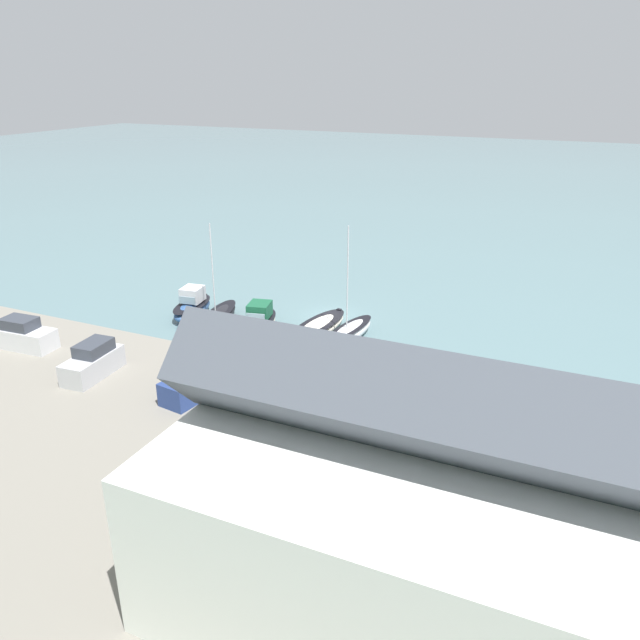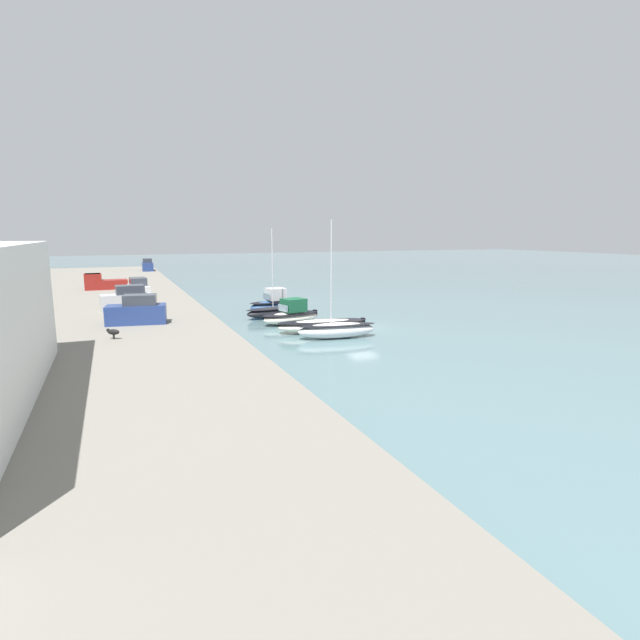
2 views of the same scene
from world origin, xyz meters
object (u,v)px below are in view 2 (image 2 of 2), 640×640
(moored_boat_4, at_px, (274,304))
(parked_car_0, at_px, (127,300))
(moored_boat_1, at_px, (323,325))
(moored_boat_3, at_px, (278,311))
(dog_on_quay, at_px, (113,332))
(moored_boat_0, at_px, (337,330))
(parked_car_3, at_px, (137,311))
(parked_car_2, at_px, (139,290))
(parked_car_1, at_px, (148,265))
(pickup_truck_0, at_px, (102,282))
(moored_boat_2, at_px, (292,315))

(moored_boat_4, height_order, parked_car_0, parked_car_0)
(moored_boat_1, relative_size, moored_boat_3, 0.93)
(moored_boat_1, bearing_deg, parked_car_0, 65.41)
(moored_boat_3, relative_size, dog_on_quay, 10.08)
(moored_boat_0, distance_m, parked_car_3, 14.98)
(parked_car_3, height_order, dog_on_quay, parked_car_3)
(parked_car_2, bearing_deg, moored_boat_3, 144.12)
(moored_boat_1, relative_size, dog_on_quay, 9.36)
(moored_boat_3, relative_size, moored_boat_4, 1.56)
(parked_car_1, bearing_deg, dog_on_quay, 85.93)
(parked_car_2, xyz_separation_m, parked_car_3, (-14.64, 0.84, 0.00))
(parked_car_3, distance_m, pickup_truck_0, 25.87)
(moored_boat_4, bearing_deg, moored_boat_1, 175.25)
(moored_boat_0, distance_m, moored_boat_1, 2.71)
(parked_car_2, bearing_deg, pickup_truck_0, -76.02)
(parked_car_3, bearing_deg, moored_boat_4, -45.76)
(moored_boat_2, bearing_deg, moored_boat_3, -11.21)
(moored_boat_1, xyz_separation_m, moored_boat_2, (4.57, 1.12, 0.24))
(parked_car_1, height_order, parked_car_2, same)
(moored_boat_0, bearing_deg, parked_car_1, 17.02)
(moored_boat_2, height_order, parked_car_2, parked_car_2)
(moored_boat_3, xyz_separation_m, parked_car_1, (47.71, 8.77, 1.78))
(moored_boat_1, height_order, parked_car_1, parked_car_1)
(moored_boat_2, relative_size, parked_car_1, 1.42)
(moored_boat_1, distance_m, parked_car_3, 14.46)
(moored_boat_0, xyz_separation_m, moored_boat_1, (2.71, 0.03, -0.12))
(moored_boat_2, bearing_deg, dog_on_quay, 106.38)
(moored_boat_0, distance_m, dog_on_quay, 16.10)
(moored_boat_3, bearing_deg, dog_on_quay, 118.01)
(moored_boat_0, relative_size, parked_car_3, 2.05)
(moored_boat_0, bearing_deg, dog_on_quay, 101.20)
(parked_car_2, bearing_deg, parked_car_1, -98.70)
(moored_boat_0, distance_m, pickup_truck_0, 34.35)
(parked_car_0, bearing_deg, moored_boat_3, -95.73)
(moored_boat_1, height_order, parked_car_3, parked_car_3)
(parked_car_2, relative_size, dog_on_quay, 5.13)
(moored_boat_1, distance_m, pickup_truck_0, 32.02)
(moored_boat_2, distance_m, parked_car_3, 13.64)
(moored_boat_0, bearing_deg, parked_car_0, 59.68)
(moored_boat_0, bearing_deg, pickup_truck_0, 37.07)
(moored_boat_1, relative_size, pickup_truck_0, 1.65)
(moored_boat_0, height_order, parked_car_0, moored_boat_0)
(moored_boat_1, xyz_separation_m, parked_car_0, (8.68, 14.74, 1.82))
(moored_boat_3, distance_m, parked_car_1, 48.55)
(parked_car_1, bearing_deg, pickup_truck_0, 78.08)
(moored_boat_3, height_order, pickup_truck_0, moored_boat_3)
(moored_boat_4, distance_m, parked_car_1, 45.81)
(moored_boat_4, bearing_deg, parked_car_0, 92.07)
(moored_boat_1, distance_m, dog_on_quay, 16.48)
(dog_on_quay, bearing_deg, moored_boat_0, -55.10)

